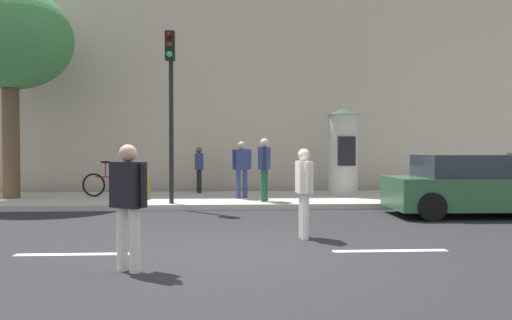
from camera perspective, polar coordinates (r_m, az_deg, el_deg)
The scene contains 14 objects.
ground_plane at distance 7.22m, azimuth -2.52°, elevation -11.33°, with size 80.00×80.00×0.00m, color #232326.
sidewalk_curb at distance 14.12m, azimuth -2.73°, elevation -4.87°, with size 36.00×4.00×0.15m, color #B2ADA3.
lane_markings at distance 7.22m, azimuth -2.52°, elevation -11.30°, with size 25.80×0.16×0.01m.
building_backdrop at distance 19.27m, azimuth -2.80°, elevation 9.99°, with size 36.00×5.00×9.03m, color #B7A893.
traffic_light at distance 12.50m, azimuth -10.48°, elevation 8.58°, with size 0.24×0.45×4.52m.
poster_column at distance 14.86m, azimuth 10.67°, elevation 1.06°, with size 1.02×1.02×2.74m.
street_tree at distance 15.85m, azimuth -28.05°, elevation 12.97°, with size 3.55×3.55×6.26m.
pedestrian_with_backpack at distance 6.20m, azimuth -15.32°, elevation -4.27°, with size 0.53×0.51×1.64m.
pedestrian_in_dark_shirt at distance 8.28m, azimuth 5.93°, elevation -3.22°, with size 0.26×0.60×1.60m.
pedestrian_in_light_jacket at distance 13.65m, azimuth -1.78°, elevation -0.59°, with size 0.58×0.41×1.68m.
pedestrian_with_bag at distance 15.62m, azimuth -7.03°, elevation -0.71°, with size 0.32×0.65×1.54m.
pedestrian_tallest at distance 12.85m, azimuth 1.03°, elevation -0.51°, with size 0.37×0.59×1.75m.
bicycle_leaning at distance 14.80m, azimuth -17.49°, elevation -2.85°, with size 1.77×0.26×1.09m.
parked_car_red at distance 12.26m, azimuth 25.52°, elevation -2.96°, with size 4.26×1.90×1.46m.
Camera 1 is at (-0.05, -7.04, 1.56)m, focal length 32.47 mm.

